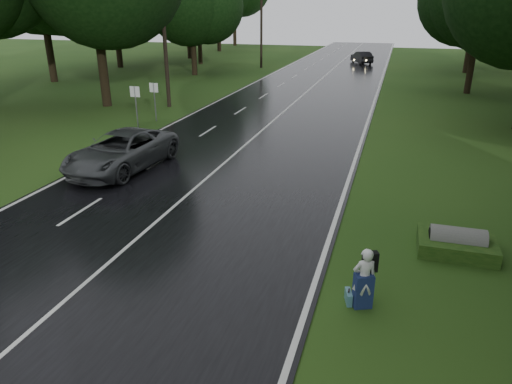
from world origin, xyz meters
TOP-DOWN VIEW (x-y plane):
  - ground at (0.00, 0.00)m, footprint 160.00×160.00m
  - road at (0.00, 20.00)m, footprint 12.00×140.00m
  - lane_center at (0.00, 20.00)m, footprint 0.12×140.00m
  - grey_car at (-4.08, 6.61)m, footprint 3.27×6.16m
  - far_car at (2.65, 52.39)m, footprint 3.26×4.72m
  - hitchhiker at (7.07, -0.82)m, footprint 0.68×0.66m
  - suitcase at (6.73, -0.77)m, footprint 0.24×0.46m
  - culvert at (9.53, 2.75)m, footprint 1.57×0.78m
  - utility_pole_mid at (-8.50, 20.05)m, footprint 1.80×0.28m
  - utility_pole_far at (-8.50, 44.48)m, footprint 1.80×0.28m
  - road_sign_a at (-7.20, 13.34)m, footprint 0.61×0.10m
  - road_sign_b at (-7.20, 15.60)m, footprint 0.58×0.10m
  - tree_left_d at (-13.03, 19.02)m, footprint 10.17×10.17m
  - tree_left_e at (-13.60, 36.38)m, footprint 7.67×7.67m
  - tree_left_f at (-17.08, 46.21)m, footprint 8.95×8.95m
  - tree_right_e at (13.07, 32.42)m, footprint 8.84×8.84m
  - tree_right_f at (14.51, 46.55)m, footprint 10.69×10.69m

SIDE VIEW (x-z plane):
  - ground at x=0.00m, z-range 0.00..0.00m
  - culvert at x=9.53m, z-range -0.39..0.39m
  - utility_pole_mid at x=-8.50m, z-range -5.17..5.17m
  - utility_pole_far at x=-8.50m, z-range -4.97..4.97m
  - road_sign_a at x=-7.20m, z-range -1.27..1.27m
  - road_sign_b at x=-7.20m, z-range -1.20..1.20m
  - tree_left_d at x=-13.03m, z-range -7.94..7.94m
  - tree_left_e at x=-13.60m, z-range -5.99..5.99m
  - tree_left_f at x=-17.08m, z-range -6.99..6.99m
  - tree_right_e at x=13.07m, z-range -6.91..6.91m
  - tree_right_f at x=14.51m, z-range -8.35..8.35m
  - road at x=0.00m, z-range 0.00..0.04m
  - lane_center at x=0.00m, z-range 0.04..0.05m
  - suitcase at x=6.73m, z-range 0.00..0.31m
  - hitchhiker at x=7.07m, z-range -0.06..1.53m
  - far_car at x=2.65m, z-range 0.04..1.51m
  - grey_car at x=-4.08m, z-range 0.04..1.69m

